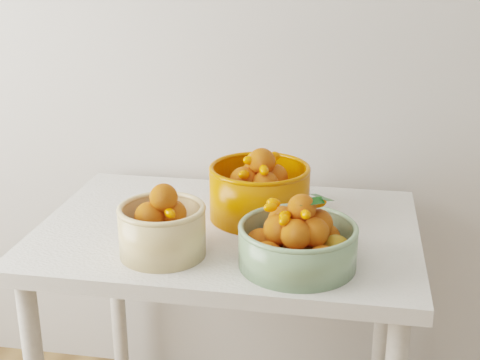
# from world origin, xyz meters

# --- Properties ---
(table) EXTENTS (1.00, 0.70, 0.75)m
(table) POSITION_xyz_m (-0.22, 1.60, 0.65)
(table) COLOR silver
(table) RESTS_ON ground
(bowl_cream) EXTENTS (0.26, 0.26, 0.18)m
(bowl_cream) POSITION_xyz_m (-0.34, 1.41, 0.82)
(bowl_cream) COLOR #D5B57C
(bowl_cream) RESTS_ON table
(bowl_green) EXTENTS (0.36, 0.36, 0.18)m
(bowl_green) POSITION_xyz_m (-0.02, 1.41, 0.81)
(bowl_green) COLOR gray
(bowl_green) RESTS_ON table
(bowl_orange) EXTENTS (0.33, 0.33, 0.20)m
(bowl_orange) POSITION_xyz_m (-0.15, 1.68, 0.83)
(bowl_orange) COLOR #C34F00
(bowl_orange) RESTS_ON table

